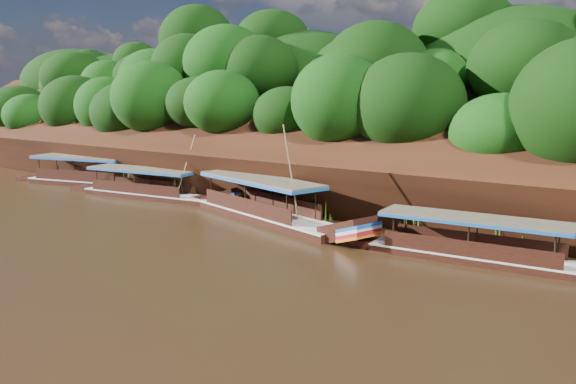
# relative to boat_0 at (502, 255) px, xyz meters

# --- Properties ---
(ground) EXTENTS (160.00, 160.00, 0.00)m
(ground) POSITION_rel_boat_0_xyz_m (-13.10, -6.42, -0.50)
(ground) COLOR black
(ground) RESTS_ON ground
(riverbank) EXTENTS (120.00, 30.06, 19.40)m
(riverbank) POSITION_rel_boat_0_xyz_m (-13.11, 16.30, 1.39)
(riverbank) COLOR black
(riverbank) RESTS_ON ground
(boat_0) EXTENTS (13.82, 3.41, 5.34)m
(boat_0) POSITION_rel_boat_0_xyz_m (0.00, 0.00, 0.00)
(boat_0) COLOR black
(boat_0) RESTS_ON ground
(boat_1) EXTENTS (15.94, 6.00, 6.96)m
(boat_1) POSITION_rel_boat_0_xyz_m (-14.49, 0.47, 0.12)
(boat_1) COLOR black
(boat_1) RESTS_ON ground
(boat_2) EXTENTS (14.99, 4.31, 5.64)m
(boat_2) POSITION_rel_boat_0_xyz_m (-27.25, 1.49, 0.03)
(boat_2) COLOR black
(boat_2) RESTS_ON ground
(boat_3) EXTENTS (14.78, 5.98, 3.13)m
(boat_3) POSITION_rel_boat_0_xyz_m (-36.96, 2.36, 0.09)
(boat_3) COLOR black
(boat_3) RESTS_ON ground
(reeds) EXTENTS (50.83, 2.56, 1.96)m
(reeds) POSITION_rel_boat_0_xyz_m (-15.98, 3.09, 0.38)
(reeds) COLOR #3E751D
(reeds) RESTS_ON ground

